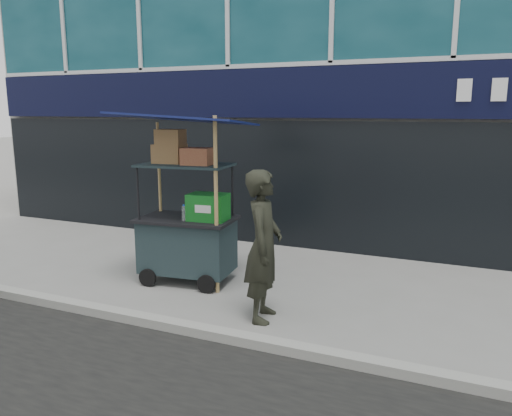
% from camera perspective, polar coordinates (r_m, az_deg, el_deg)
% --- Properties ---
extents(ground, '(80.00, 80.00, 0.00)m').
position_cam_1_polar(ground, '(6.05, -2.31, -14.20)').
color(ground, slate).
rests_on(ground, ground).
extents(curb, '(80.00, 0.18, 0.12)m').
position_cam_1_polar(curb, '(5.86, -3.19, -14.43)').
color(curb, gray).
rests_on(curb, ground).
extents(vendor_cart, '(2.04, 1.54, 2.57)m').
position_cam_1_polar(vendor_cart, '(7.59, -7.79, -1.81)').
color(vendor_cart, '#19262A').
rests_on(vendor_cart, ground).
extents(vendor_man, '(0.58, 0.77, 1.89)m').
position_cam_1_polar(vendor_man, '(6.15, 0.87, -4.36)').
color(vendor_man, black).
rests_on(vendor_man, ground).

